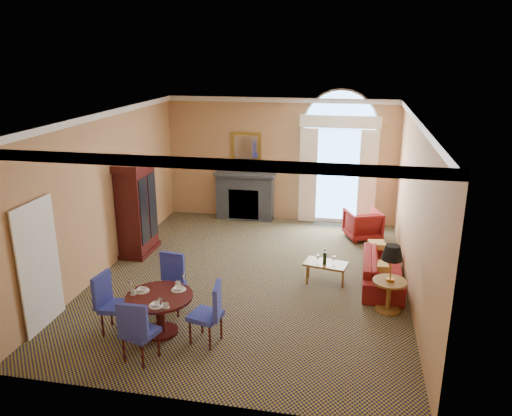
% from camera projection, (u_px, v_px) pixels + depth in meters
% --- Properties ---
extents(ground, '(7.50, 7.50, 0.00)m').
position_uv_depth(ground, '(251.00, 277.00, 9.96)').
color(ground, '#131239').
rests_on(ground, ground).
extents(room_envelope, '(6.04, 7.52, 3.45)m').
position_uv_depth(room_envelope, '(256.00, 147.00, 9.82)').
color(room_envelope, tan).
rests_on(room_envelope, ground).
extents(armoire, '(0.60, 1.06, 2.08)m').
position_uv_depth(armoire, '(137.00, 210.00, 10.90)').
color(armoire, '#340D0B').
rests_on(armoire, ground).
extents(dining_table, '(1.06, 1.06, 0.87)m').
position_uv_depth(dining_table, '(160.00, 305.00, 7.85)').
color(dining_table, '#340D0B').
rests_on(dining_table, ground).
extents(dining_chair_north, '(0.48, 0.49, 1.00)m').
position_uv_depth(dining_chair_north, '(172.00, 278.00, 8.61)').
color(dining_chair_north, '#2933A1').
rests_on(dining_chair_north, ground).
extents(dining_chair_south, '(0.56, 0.56, 1.00)m').
position_uv_depth(dining_chair_south, '(137.00, 328.00, 7.06)').
color(dining_chair_south, '#2933A1').
rests_on(dining_chair_south, ground).
extents(dining_chair_east, '(0.54, 0.54, 1.00)m').
position_uv_depth(dining_chair_east, '(211.00, 309.00, 7.57)').
color(dining_chair_east, '#2933A1').
rests_on(dining_chair_east, ground).
extents(dining_chair_west, '(0.50, 0.49, 1.00)m').
position_uv_depth(dining_chair_west, '(109.00, 299.00, 7.88)').
color(dining_chair_west, '#2933A1').
rests_on(dining_chair_west, ground).
extents(sofa, '(0.79, 1.94, 0.56)m').
position_uv_depth(sofa, '(383.00, 270.00, 9.60)').
color(sofa, maroon).
rests_on(sofa, ground).
extents(armchair, '(1.00, 1.01, 0.71)m').
position_uv_depth(armchair, '(363.00, 224.00, 11.92)').
color(armchair, maroon).
rests_on(armchair, ground).
extents(coffee_table, '(0.88, 0.60, 0.74)m').
position_uv_depth(coffee_table, '(326.00, 264.00, 9.62)').
color(coffee_table, brown).
rests_on(coffee_table, ground).
extents(side_table, '(0.58, 0.58, 1.20)m').
position_uv_depth(side_table, '(391.00, 270.00, 8.45)').
color(side_table, brown).
rests_on(side_table, ground).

